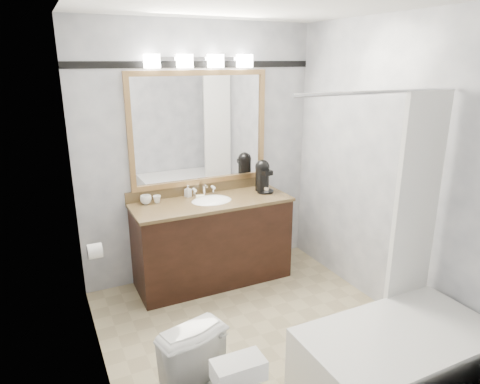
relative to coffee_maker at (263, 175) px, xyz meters
name	(u,v)px	position (x,y,z in m)	size (l,w,h in m)	color
room	(263,188)	(-0.59, -1.07, 0.23)	(2.42, 2.62, 2.52)	tan
vanity	(212,240)	(-0.59, -0.05, -0.58)	(1.53, 0.58, 0.97)	black
mirror	(200,129)	(-0.59, 0.21, 0.48)	(1.40, 0.04, 1.10)	#AE834E
vanity_light_bar	(200,61)	(-0.59, 0.16, 1.11)	(1.02, 0.14, 0.12)	silver
accent_stripe	(198,64)	(-0.59, 0.22, 1.08)	(2.40, 0.01, 0.06)	black
bathtub	(399,351)	(-0.03, -1.97, -0.74)	(1.30, 0.75, 1.96)	white
tp_roll	(95,251)	(-1.73, -0.41, -0.32)	(0.12, 0.12, 0.11)	white
tissue_box	(239,370)	(-1.32, -2.19, -0.25)	(0.24, 0.13, 0.10)	white
coffee_maker	(263,175)	(0.00, 0.00, 0.00)	(0.17, 0.21, 0.33)	black
cup_left	(146,200)	(-1.18, 0.12, -0.13)	(0.10, 0.10, 0.08)	white
cup_right	(157,199)	(-1.07, 0.11, -0.13)	(0.07, 0.07, 0.07)	white
soap_bottle_a	(188,191)	(-0.75, 0.16, -0.11)	(0.05, 0.05, 0.12)	white
soap_bar	(200,197)	(-0.65, 0.06, -0.16)	(0.08, 0.05, 0.03)	beige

